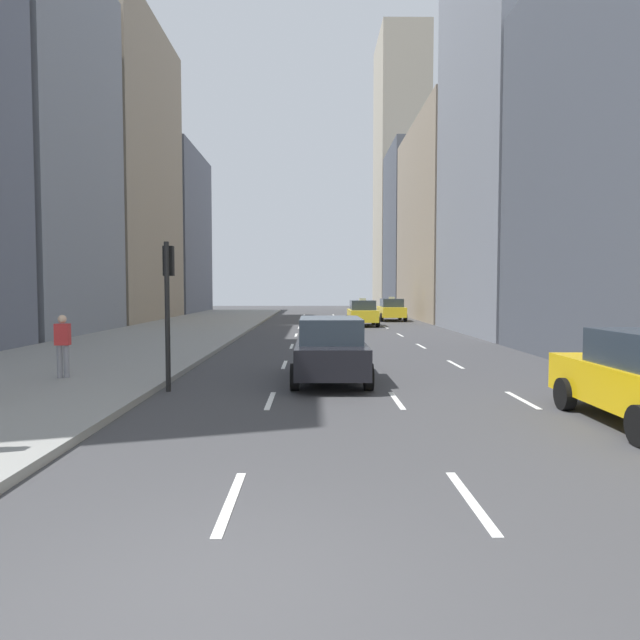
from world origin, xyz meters
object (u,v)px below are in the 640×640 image
taxi_lead (391,310)px  traffic_light_pole (168,292)px  taxi_third (362,313)px  pedestrian_far_walking (63,343)px  sedan_black_near (330,349)px

taxi_lead → traffic_light_pole: (-9.55, -30.66, 1.53)m
taxi_lead → taxi_third: same height
taxi_lead → traffic_light_pole: traffic_light_pole is taller
taxi_third → taxi_lead: bearing=65.9°
traffic_light_pole → pedestrian_far_walking: bearing=160.1°
taxi_third → traffic_light_pole: 25.35m
taxi_lead → traffic_light_pole: 32.15m
pedestrian_far_walking → taxi_third: bearing=67.2°
pedestrian_far_walking → traffic_light_pole: traffic_light_pole is taller
sedan_black_near → traffic_light_pole: traffic_light_pole is taller
pedestrian_far_walking → taxi_lead: bearing=66.9°
taxi_third → pedestrian_far_walking: size_ratio=2.67×
sedan_black_near → pedestrian_far_walking: 7.01m
taxi_lead → pedestrian_far_walking: (-12.60, -29.56, 0.19)m
traffic_light_pole → taxi_third: bearing=74.5°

